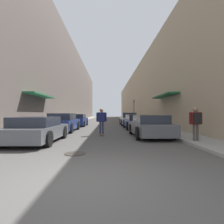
# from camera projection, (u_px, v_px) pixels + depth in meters

# --- Properties ---
(ground) EXTENTS (144.45, 144.45, 0.00)m
(ground) POSITION_uv_depth(u_px,v_px,m) (105.00, 121.00, 29.76)
(ground) COLOR #4C4947
(curb_strip_left) EXTENTS (1.80, 65.66, 0.12)m
(curb_strip_left) POSITION_uv_depth(u_px,v_px,m) (83.00, 120.00, 36.21)
(curb_strip_left) COLOR gray
(curb_strip_left) RESTS_ON ground
(curb_strip_right) EXTENTS (1.80, 65.66, 0.12)m
(curb_strip_right) POSITION_uv_depth(u_px,v_px,m) (129.00, 120.00, 36.43)
(curb_strip_right) COLOR gray
(curb_strip_right) RESTS_ON ground
(building_row_left) EXTENTS (4.90, 65.66, 13.95)m
(building_row_left) POSITION_uv_depth(u_px,v_px,m) (69.00, 86.00, 36.20)
(building_row_left) COLOR #564C47
(building_row_left) RESTS_ON ground
(building_row_right) EXTENTS (4.90, 65.66, 9.87)m
(building_row_right) POSITION_uv_depth(u_px,v_px,m) (143.00, 96.00, 36.53)
(building_row_right) COLOR tan
(building_row_right) RESTS_ON ground
(parked_car_left_0) EXTENTS (2.09, 4.07, 1.20)m
(parked_car_left_0) POSITION_uv_depth(u_px,v_px,m) (37.00, 130.00, 8.25)
(parked_car_left_0) COLOR #515459
(parked_car_left_0) RESTS_ON ground
(parked_car_left_1) EXTENTS (1.95, 4.43, 1.37)m
(parked_car_left_1) POSITION_uv_depth(u_px,v_px,m) (63.00, 123.00, 13.25)
(parked_car_left_1) COLOR navy
(parked_car_left_1) RESTS_ON ground
(parked_car_left_2) EXTENTS (1.87, 3.95, 1.29)m
(parked_car_left_2) POSITION_uv_depth(u_px,v_px,m) (78.00, 120.00, 18.85)
(parked_car_left_2) COLOR navy
(parked_car_left_2) RESTS_ON ground
(parked_car_right_0) EXTENTS (2.01, 4.30, 1.26)m
(parked_car_right_0) POSITION_uv_depth(u_px,v_px,m) (150.00, 126.00, 10.20)
(parked_car_right_0) COLOR #515459
(parked_car_right_0) RESTS_ON ground
(parked_car_right_1) EXTENTS (1.98, 4.72, 1.26)m
(parked_car_right_1) POSITION_uv_depth(u_px,v_px,m) (136.00, 122.00, 15.36)
(parked_car_right_1) COLOR navy
(parked_car_right_1) RESTS_ON ground
(parked_car_right_2) EXTENTS (1.87, 3.94, 1.44)m
(parked_car_right_2) POSITION_uv_depth(u_px,v_px,m) (128.00, 119.00, 20.40)
(parked_car_right_2) COLOR silver
(parked_car_right_2) RESTS_ON ground
(skateboarder) EXTENTS (0.64, 0.78, 1.68)m
(skateboarder) POSITION_uv_depth(u_px,v_px,m) (101.00, 119.00, 10.91)
(skateboarder) COLOR brown
(skateboarder) RESTS_ON ground
(manhole_cover) EXTENTS (0.70, 0.70, 0.02)m
(manhole_cover) POSITION_uv_depth(u_px,v_px,m) (75.00, 154.00, 5.89)
(manhole_cover) COLOR #332D28
(manhole_cover) RESTS_ON ground
(traffic_light) EXTENTS (0.16, 0.22, 3.44)m
(traffic_light) POSITION_uv_depth(u_px,v_px,m) (134.00, 108.00, 28.57)
(traffic_light) COLOR #2D2D2D
(traffic_light) RESTS_ON curb_strip_right
(pedestrian) EXTENTS (0.62, 0.34, 1.54)m
(pedestrian) POSITION_uv_depth(u_px,v_px,m) (196.00, 120.00, 7.99)
(pedestrian) COLOR #47423D
(pedestrian) RESTS_ON curb_strip_right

